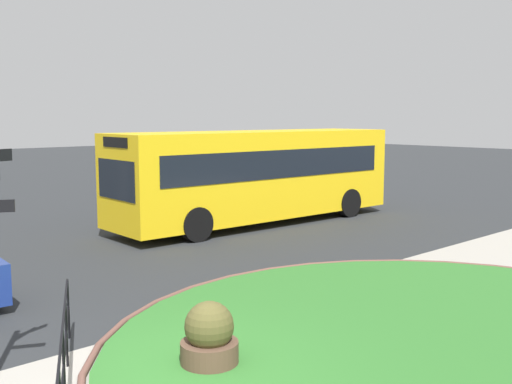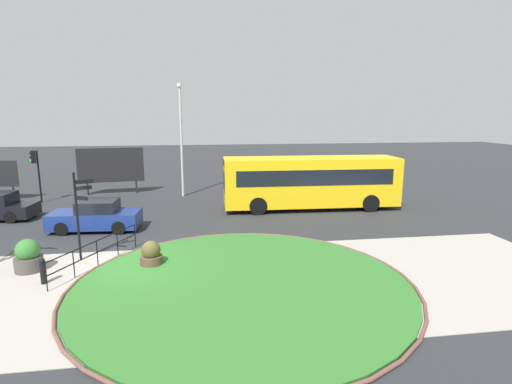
% 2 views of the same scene
% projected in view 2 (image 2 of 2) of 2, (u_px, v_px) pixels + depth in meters
% --- Properties ---
extents(ground, '(120.00, 120.00, 0.00)m').
position_uv_depth(ground, '(134.00, 267.00, 14.79)').
color(ground, '#282B2D').
extents(sidewalk_paving, '(32.00, 7.86, 0.02)m').
position_uv_depth(sidewalk_paving, '(124.00, 291.00, 12.77)').
color(sidewalk_paving, '#9E998E').
rests_on(sidewalk_paving, ground).
extents(grass_island, '(10.98, 10.98, 0.10)m').
position_uv_depth(grass_island, '(243.00, 285.00, 13.14)').
color(grass_island, '#2D6B28').
rests_on(grass_island, ground).
extents(grass_kerb_ring, '(11.29, 11.29, 0.11)m').
position_uv_depth(grass_kerb_ring, '(243.00, 284.00, 13.14)').
color(grass_kerb_ring, brown).
rests_on(grass_kerb_ring, ground).
extents(signpost_directional, '(0.68, 0.63, 3.45)m').
position_uv_depth(signpost_directional, '(79.00, 210.00, 15.12)').
color(signpost_directional, black).
rests_on(signpost_directional, ground).
extents(bollard_foreground, '(0.20, 0.20, 0.90)m').
position_uv_depth(bollard_foreground, '(43.00, 271.00, 13.22)').
color(bollard_foreground, black).
rests_on(bollard_foreground, ground).
extents(railing_grass_edge, '(2.14, 4.26, 0.98)m').
position_uv_depth(railing_grass_edge, '(97.00, 249.00, 14.78)').
color(railing_grass_edge, black).
rests_on(railing_grass_edge, ground).
extents(bus_yellow, '(10.32, 2.86, 3.05)m').
position_uv_depth(bus_yellow, '(311.00, 181.00, 23.65)').
color(bus_yellow, yellow).
rests_on(bus_yellow, ground).
extents(car_near_lane, '(4.31, 2.02, 1.49)m').
position_uv_depth(car_near_lane, '(96.00, 217.00, 19.35)').
color(car_near_lane, navy).
rests_on(car_near_lane, ground).
extents(traffic_light_near, '(0.48, 0.32, 3.32)m').
position_uv_depth(traffic_light_near, '(35.00, 165.00, 25.12)').
color(traffic_light_near, black).
rests_on(traffic_light_near, ground).
extents(lamppost_tall, '(0.32, 0.32, 7.55)m').
position_uv_depth(lamppost_tall, '(181.00, 137.00, 26.81)').
color(lamppost_tall, '#B7B7BC').
rests_on(lamppost_tall, ground).
extents(billboard_left, '(4.40, 0.67, 3.25)m').
position_uv_depth(billboard_left, '(111.00, 166.00, 27.92)').
color(billboard_left, black).
rests_on(billboard_left, ground).
extents(planter_near_signpost, '(0.82, 0.82, 0.98)m').
position_uv_depth(planter_near_signpost, '(151.00, 255.00, 14.78)').
color(planter_near_signpost, brown).
rests_on(planter_near_signpost, ground).
extents(planter_kerbside, '(0.96, 0.96, 1.20)m').
position_uv_depth(planter_kerbside, '(28.00, 257.00, 14.29)').
color(planter_kerbside, '#47423D').
rests_on(planter_kerbside, ground).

